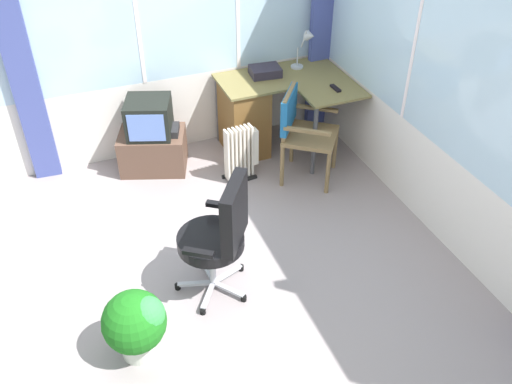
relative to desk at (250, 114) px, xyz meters
The scene contains 14 objects.
ground 2.20m from the desk, 116.76° to the right, with size 4.93×5.53×0.06m, color gray.
north_window_panel 1.41m from the desk, 159.02° to the left, with size 3.93×0.07×2.76m.
east_window_panel 2.38m from the desk, 61.97° to the right, with size 0.07×4.53×2.76m.
curtain_north_left 2.26m from the desk, behind, with size 0.25×0.07×2.66m, color #434F96.
curtain_corner 1.30m from the desk, 15.14° to the left, with size 0.25×0.07×2.66m, color #434F96.
desk is the anchor object (origin of this frame).
desk_lamp 0.91m from the desk, ahead, with size 0.24×0.21×0.41m.
tv_remote 0.92m from the desk, 32.28° to the right, with size 0.04×0.15×0.02m, color black.
paper_tray 0.45m from the desk, 22.91° to the left, with size 0.30×0.23×0.09m, color #2B2532.
wooden_armchair 0.69m from the desk, 67.67° to the right, with size 0.67×0.67×0.91m.
office_chair 2.05m from the desk, 117.15° to the right, with size 0.60×0.61×1.03m.
tv_on_stand 1.03m from the desk, behind, with size 0.75×0.63×0.76m.
space_heater 0.56m from the desk, 119.91° to the right, with size 0.36×0.20×0.57m.
potted_plant 2.74m from the desk, 127.28° to the right, with size 0.44×0.44×0.54m.
Camera 1 is at (-0.85, -2.82, 3.26)m, focal length 39.38 mm.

